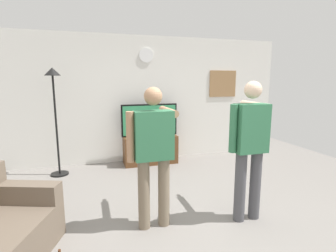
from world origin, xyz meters
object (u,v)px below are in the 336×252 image
object	(u,v)px
wall_clock	(146,55)
person_standing_nearer_couch	(249,143)
floor_lamp	(54,100)
person_standing_nearer_lamp	(153,149)
television	(150,120)
tv_stand	(150,150)
framed_picture	(223,84)

from	to	relation	value
wall_clock	person_standing_nearer_couch	distance (m)	3.22
floor_lamp	person_standing_nearer_lamp	size ratio (longest dim) A/B	1.17
television	wall_clock	distance (m)	1.37
tv_stand	person_standing_nearer_lamp	world-z (taller)	person_standing_nearer_lamp
wall_clock	person_standing_nearer_lamp	xyz separation A→B (m)	(-0.52, -2.70, -1.32)
wall_clock	framed_picture	world-z (taller)	wall_clock
wall_clock	floor_lamp	bearing A→B (deg)	-165.23
tv_stand	person_standing_nearer_couch	size ratio (longest dim) A/B	0.64
framed_picture	floor_lamp	distance (m)	3.68
television	tv_stand	bearing A→B (deg)	-90.00
person_standing_nearer_lamp	television	bearing A→B (deg)	78.02
tv_stand	framed_picture	size ratio (longest dim) A/B	1.68
television	framed_picture	xyz separation A→B (m)	(1.84, 0.25, 0.75)
tv_stand	wall_clock	xyz separation A→B (m)	(-0.00, 0.29, 1.99)
television	framed_picture	world-z (taller)	framed_picture
floor_lamp	tv_stand	bearing A→B (deg)	5.89
framed_picture	floor_lamp	xyz separation A→B (m)	(-3.64, -0.48, -0.26)
person_standing_nearer_lamp	person_standing_nearer_couch	bearing A→B (deg)	-8.75
tv_stand	wall_clock	size ratio (longest dim) A/B	3.75
wall_clock	floor_lamp	size ratio (longest dim) A/B	0.15
tv_stand	floor_lamp	bearing A→B (deg)	-174.11
tv_stand	person_standing_nearer_couch	distance (m)	2.76
tv_stand	floor_lamp	world-z (taller)	floor_lamp
framed_picture	person_standing_nearer_couch	size ratio (longest dim) A/B	0.38
tv_stand	television	size ratio (longest dim) A/B	0.95
person_standing_nearer_lamp	floor_lamp	bearing A→B (deg)	120.03
wall_clock	floor_lamp	xyz separation A→B (m)	(-1.81, -0.48, -0.87)
tv_stand	wall_clock	distance (m)	2.01
framed_picture	floor_lamp	bearing A→B (deg)	-172.47
television	person_standing_nearer_lamp	xyz separation A→B (m)	(-0.52, -2.46, 0.03)
person_standing_nearer_couch	person_standing_nearer_lamp	bearing A→B (deg)	171.25
television	wall_clock	world-z (taller)	wall_clock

